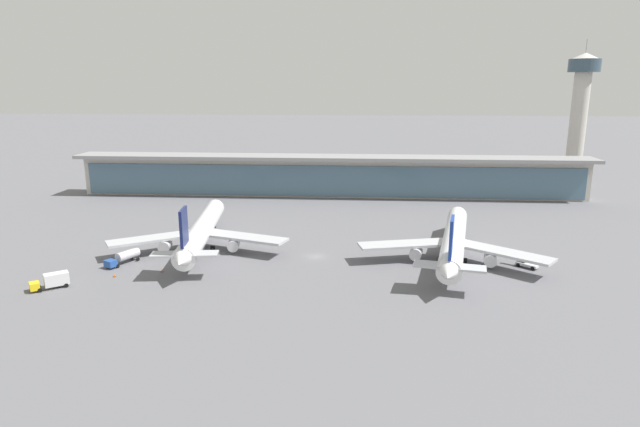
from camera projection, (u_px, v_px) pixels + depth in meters
name	position (u px, v px, depth m)	size (l,w,h in m)	color
ground_plane	(316.00, 257.00, 128.63)	(1200.00, 1200.00, 0.00)	slate
airliner_left_stand	(201.00, 231.00, 133.31)	(43.80, 57.34, 15.27)	white
airliner_centre_stand	(454.00, 241.00, 124.94)	(43.14, 56.91, 15.27)	white
service_truck_near_nose_blue	(124.00, 257.00, 123.08)	(5.93, 8.68, 2.95)	#234C9E
service_truck_under_wing_white	(526.00, 264.00, 120.71)	(6.05, 5.44, 2.70)	silver
service_truck_mid_apron_yellow	(52.00, 280.00, 108.29)	(7.19, 6.27, 3.10)	yellow
terminal_building	(331.00, 175.00, 196.19)	(187.86, 12.80, 15.20)	beige
control_tower	(580.00, 107.00, 211.87)	(12.00, 12.00, 57.54)	beige
safety_cone_alpha	(162.00, 271.00, 118.03)	(0.62, 0.62, 0.70)	orange
safety_cone_bravo	(114.00, 275.00, 115.02)	(0.62, 0.62, 0.70)	orange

